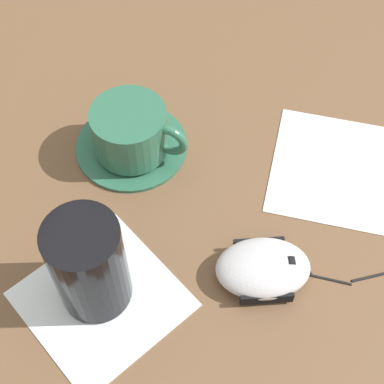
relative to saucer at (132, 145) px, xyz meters
name	(u,v)px	position (x,y,z in m)	size (l,w,h in m)	color
ground_plane	(183,233)	(-0.10, 0.09, 0.00)	(3.00, 3.00, 0.00)	brown
saucer	(132,145)	(0.00, 0.00, 0.00)	(0.13, 0.13, 0.01)	#2D664C
coffee_cup	(131,131)	(-0.01, 0.01, 0.03)	(0.12, 0.09, 0.06)	#2D664C
computer_mouse	(263,268)	(-0.20, 0.11, 0.01)	(0.12, 0.10, 0.03)	silver
napkin_under_glass	(102,299)	(-0.05, 0.19, 0.00)	(0.14, 0.14, 0.00)	white
drinking_glass	(89,265)	(-0.04, 0.19, 0.06)	(0.07, 0.07, 0.12)	black
napkin_spare	(339,169)	(-0.24, -0.05, 0.00)	(0.16, 0.16, 0.00)	white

